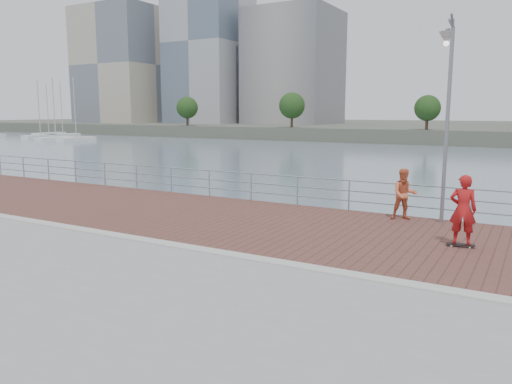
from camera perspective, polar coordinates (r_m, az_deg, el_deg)
The scene contains 11 objects.
water at distance 13.48m, azimuth -4.38°, elevation -15.21°, with size 400.00×400.00×0.00m, color slate.
seawall at distance 9.76m, azimuth -22.19°, elevation -19.41°, with size 40.00×24.00×2.00m, color gray.
brick_lane at distance 15.78m, azimuth 2.89°, elevation -3.82°, with size 40.00×6.80×0.02m, color brown.
curb at distance 12.77m, azimuth -4.49°, elevation -6.89°, with size 40.00×0.40×0.06m, color #B7B5AD.
far_shore at distance 132.88m, azimuth 26.94°, elevation 6.36°, with size 320.00×95.00×2.50m, color #4C5142.
guardrail at distance 18.70m, azimuth 7.63°, elevation 0.29°, with size 39.06×0.06×1.13m.
street_lamp at distance 16.41m, azimuth 21.00°, elevation 11.40°, with size 0.45×1.30×6.14m.
skateboard at distance 14.31m, azimuth 22.34°, elevation -5.58°, with size 0.72×0.28×0.08m.
skateboarder at distance 14.11m, azimuth 22.58°, elevation -1.86°, with size 0.67×0.44×1.85m, color #B31719.
bystander at distance 17.12m, azimuth 16.59°, elevation -0.25°, with size 0.82×0.64×1.69m, color #D7683F.
marina at distance 112.34m, azimuth -23.02°, elevation 5.92°, with size 27.88×20.50×11.73m.
Camera 1 is at (6.94, -10.13, 3.56)m, focal length 35.00 mm.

